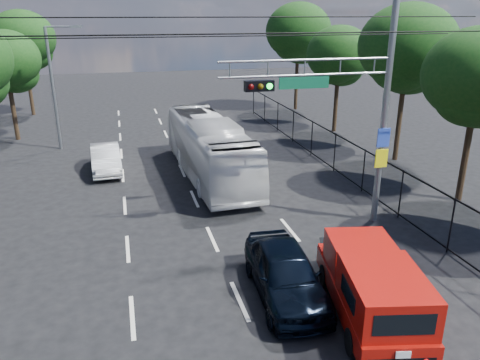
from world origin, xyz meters
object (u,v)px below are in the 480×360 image
object	(u,v)px
signal_mast	(357,88)
red_pickup	(371,285)
white_bus	(210,148)
navy_hatchback	(285,273)
white_van	(106,159)

from	to	relation	value
signal_mast	red_pickup	world-z (taller)	signal_mast
white_bus	navy_hatchback	bearing A→B (deg)	-92.41
red_pickup	white_van	world-z (taller)	red_pickup
signal_mast	navy_hatchback	bearing A→B (deg)	-134.28
navy_hatchback	white_van	distance (m)	13.97
red_pickup	white_van	distance (m)	16.11
signal_mast	red_pickup	distance (m)	7.32
white_bus	red_pickup	bearing A→B (deg)	-84.09
navy_hatchback	white_van	world-z (taller)	navy_hatchback
signal_mast	navy_hatchback	size ratio (longest dim) A/B	2.16
red_pickup	navy_hatchback	world-z (taller)	red_pickup
white_bus	white_van	size ratio (longest dim) A/B	2.57
signal_mast	white_van	size ratio (longest dim) A/B	2.35
white_bus	white_van	xyz separation A→B (m)	(-5.05, 2.06, -0.78)
red_pickup	white_van	xyz separation A→B (m)	(-6.94, 14.53, -0.33)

